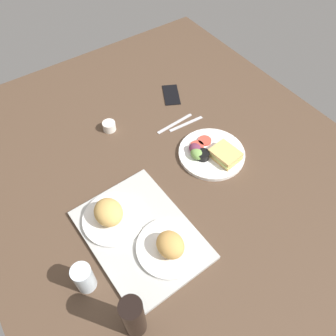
% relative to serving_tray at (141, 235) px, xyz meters
% --- Properties ---
extents(ground_plane, '(1.90, 1.50, 0.03)m').
position_rel_serving_tray_xyz_m(ground_plane, '(0.15, -0.26, -0.02)').
color(ground_plane, '#4C3828').
extents(serving_tray, '(0.46, 0.34, 0.02)m').
position_rel_serving_tray_xyz_m(serving_tray, '(0.00, 0.00, 0.00)').
color(serving_tray, '#B2B2AD').
rests_on(serving_tray, ground_plane).
extents(bread_plate_near, '(0.22, 0.22, 0.08)m').
position_rel_serving_tray_xyz_m(bread_plate_near, '(-0.10, -0.05, 0.03)').
color(bread_plate_near, white).
rests_on(bread_plate_near, serving_tray).
extents(bread_plate_far, '(0.22, 0.22, 0.09)m').
position_rel_serving_tray_xyz_m(bread_plate_far, '(0.10, 0.05, 0.04)').
color(bread_plate_far, white).
rests_on(bread_plate_far, serving_tray).
extents(plate_with_salad, '(0.27, 0.27, 0.05)m').
position_rel_serving_tray_xyz_m(plate_with_salad, '(0.14, -0.43, 0.01)').
color(plate_with_salad, white).
rests_on(plate_with_salad, ground_plane).
extents(drinking_glass, '(0.06, 0.06, 0.11)m').
position_rel_serving_tray_xyz_m(drinking_glass, '(-0.05, 0.23, 0.05)').
color(drinking_glass, silver).
rests_on(drinking_glass, ground_plane).
extents(soda_bottle, '(0.06, 0.06, 0.20)m').
position_rel_serving_tray_xyz_m(soda_bottle, '(-0.24, 0.17, 0.09)').
color(soda_bottle, black).
rests_on(soda_bottle, ground_plane).
extents(espresso_cup, '(0.06, 0.06, 0.04)m').
position_rel_serving_tray_xyz_m(espresso_cup, '(0.51, -0.16, 0.01)').
color(espresso_cup, silver).
rests_on(espresso_cup, ground_plane).
extents(fork, '(0.02, 0.17, 0.01)m').
position_rel_serving_tray_xyz_m(fork, '(0.35, -0.45, -0.01)').
color(fork, '#B7B7BC').
rests_on(fork, ground_plane).
extents(knife, '(0.03, 0.19, 0.01)m').
position_rel_serving_tray_xyz_m(knife, '(0.38, -0.41, -0.01)').
color(knife, '#B7B7BC').
rests_on(knife, ground_plane).
extents(cell_phone, '(0.16, 0.13, 0.01)m').
position_rel_serving_tray_xyz_m(cell_phone, '(0.55, -0.51, -0.00)').
color(cell_phone, black).
rests_on(cell_phone, ground_plane).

